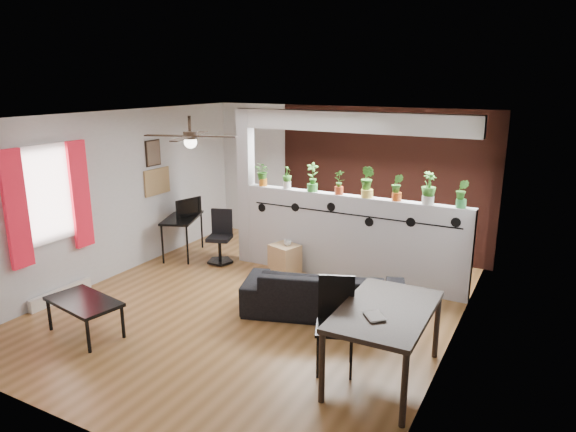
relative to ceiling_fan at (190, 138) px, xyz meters
The scene contains 29 objects.
room_shell 1.33m from the ceiling_fan, 20.56° to the left, with size 6.30×7.10×2.90m.
partition_wall 2.91m from the ceiling_fan, 48.37° to the left, with size 3.60×0.18×1.35m, color #BCBCC1.
ceiling_header 2.41m from the ceiling_fan, 48.37° to the left, with size 3.60×0.18×0.30m, color silver.
pier_column 2.09m from the ceiling_fan, 99.77° to the left, with size 0.22×0.20×2.60m, color #BCBCC1.
brick_panel 3.78m from the ceiling_fan, 63.93° to the left, with size 3.90×0.05×2.60m, color #973D2C.
vine_decal 2.64m from the ceiling_fan, 46.80° to the left, with size 3.31×0.01×0.30m.
window_assembly 2.13m from the ceiling_fan, 152.87° to the right, with size 0.09×1.30×1.55m.
baseboard_heater 2.96m from the ceiling_fan, 152.65° to the right, with size 0.08×1.00×0.18m, color silver.
corkboard 2.38m from the ceiling_fan, 144.85° to the left, with size 0.03×0.60×0.45m, color #977648.
framed_art 2.19m from the ceiling_fan, 145.97° to the left, with size 0.03×0.34×0.44m.
ceiling_fan is the anchor object (origin of this frame).
potted_plant_0 1.95m from the ceiling_fan, 89.36° to the left, with size 0.23×0.20×0.39m.
potted_plant_1 2.01m from the ceiling_fan, 75.32° to the left, with size 0.23×0.23×0.37m.
potted_plant_2 2.15m from the ceiling_fan, 62.86° to the left, with size 0.28×0.24×0.46m.
potted_plant_3 2.39m from the ceiling_fan, 52.64° to the left, with size 0.24×0.24×0.38m.
potted_plant_4 2.66m from the ceiling_fan, 44.59° to the left, with size 0.32×0.29×0.48m.
potted_plant_5 3.00m from the ceiling_fan, 38.33° to the left, with size 0.21×0.17×0.39m.
potted_plant_6 3.35m from the ceiling_fan, 33.41° to the left, with size 0.29×0.31×0.46m.
potted_plant_7 3.73m from the ceiling_fan, 29.51° to the left, with size 0.20×0.17×0.40m.
sofa 2.70m from the ceiling_fan, 16.37° to the left, with size 2.03×0.80×0.59m, color black.
cube_shelf 2.60m from the ceiling_fan, 67.22° to the left, with size 0.42×0.37×0.51m, color tan.
cup 2.38m from the ceiling_fan, 65.58° to the left, with size 0.11×0.11×0.09m, color gray.
computer_desk 2.65m from the ceiling_fan, 134.80° to the left, with size 0.84×1.10×0.71m.
monitor 2.65m from the ceiling_fan, 132.01° to the left, with size 0.05×0.30×0.17m, color black.
office_chair 2.51m from the ceiling_fan, 113.73° to the left, with size 0.48×0.48×0.90m.
dining_table 3.39m from the ceiling_fan, 12.14° to the right, with size 0.90×1.46×0.79m.
book 3.33m from the ceiling_fan, 18.22° to the right, with size 0.17×0.23×0.02m, color gray.
folding_chair 3.00m from the ceiling_fan, 15.08° to the right, with size 0.54×0.54×1.02m.
coffee_table 2.46m from the ceiling_fan, 113.47° to the right, with size 1.05×0.70×0.45m.
Camera 1 is at (3.51, -5.64, 3.06)m, focal length 32.00 mm.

